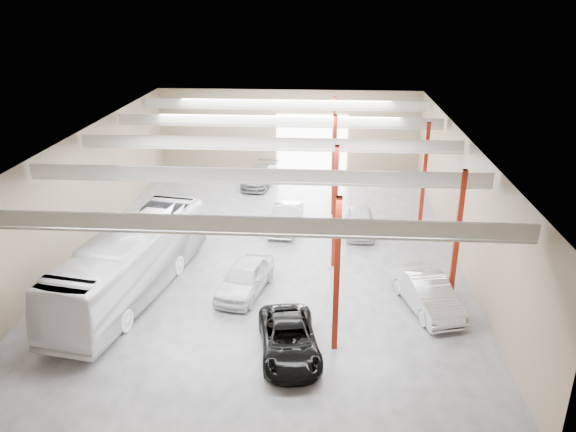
# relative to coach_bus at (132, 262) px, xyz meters

# --- Properties ---
(depot_shell) EXTENTS (22.12, 32.12, 7.06)m
(depot_shell) POSITION_rel_coach_bus_xyz_m (6.55, 6.36, 3.22)
(depot_shell) COLOR #4E4D53
(depot_shell) RESTS_ON ground
(coach_bus) EXTENTS (5.04, 12.90, 3.51)m
(coach_bus) POSITION_rel_coach_bus_xyz_m (0.00, 0.00, 0.00)
(coach_bus) COLOR white
(coach_bus) RESTS_ON ground
(black_sedan) EXTENTS (3.22, 5.51, 1.44)m
(black_sedan) POSITION_rel_coach_bus_xyz_m (8.28, -4.70, -1.03)
(black_sedan) COLOR black
(black_sedan) RESTS_ON ground
(car_row_a) EXTENTS (2.98, 5.20, 1.66)m
(car_row_a) POSITION_rel_coach_bus_xyz_m (5.67, 0.50, -0.92)
(car_row_a) COLOR silver
(car_row_a) RESTS_ON ground
(car_row_b) EXTENTS (2.17, 4.91, 1.57)m
(car_row_b) POSITION_rel_coach_bus_xyz_m (7.14, 8.97, -0.97)
(car_row_b) COLOR silver
(car_row_b) RESTS_ON ground
(car_row_c) EXTENTS (2.94, 5.47, 1.51)m
(car_row_c) POSITION_rel_coach_bus_xyz_m (4.42, 17.88, -1.00)
(car_row_c) COLOR slate
(car_row_c) RESTS_ON ground
(car_right_near) EXTENTS (3.18, 5.51, 1.72)m
(car_right_near) POSITION_rel_coach_bus_xyz_m (14.72, -0.49, -0.89)
(car_right_near) COLOR #B7B7BC
(car_right_near) RESTS_ON ground
(car_right_far) EXTENTS (1.87, 4.56, 1.55)m
(car_right_far) POSITION_rel_coach_bus_xyz_m (11.92, 8.72, -0.98)
(car_right_far) COLOR silver
(car_right_far) RESTS_ON ground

